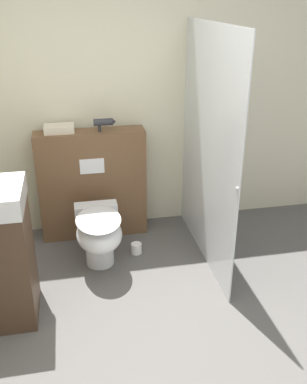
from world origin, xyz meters
The scene contains 8 objects.
ground_plane centered at (0.00, 0.00, 0.00)m, with size 12.00×12.00×0.00m, color #565451.
wall_back centered at (0.00, 1.99, 1.25)m, with size 8.00×0.06×2.50m.
partition_panel centered at (-0.23, 1.79, 0.52)m, with size 1.00×0.24×1.05m.
shower_glass centered at (0.71, 1.23, 0.99)m, with size 0.04×1.45×1.98m.
toilet centered at (-0.23, 1.20, 0.32)m, with size 0.38×0.65×0.50m.
hair_drier centered at (-0.09, 1.76, 1.13)m, with size 0.20×0.06×0.12m.
folded_towel centered at (-0.49, 1.81, 1.08)m, with size 0.26×0.18×0.06m.
spare_toilet_roll centered at (0.11, 1.34, 0.05)m, with size 0.10×0.10×0.10m.
Camera 1 is at (-0.38, -1.96, 2.17)m, focal length 40.00 mm.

